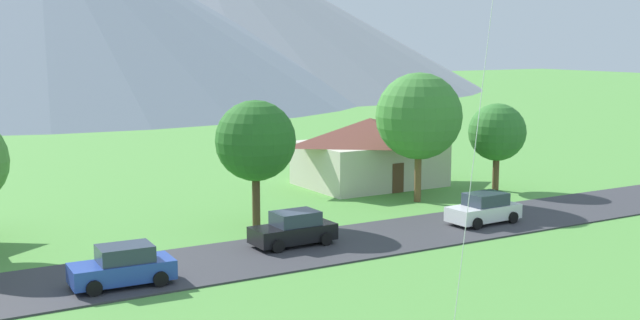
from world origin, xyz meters
The scene contains 12 objects.
road_strip centered at (0.00, 28.84, 0.04)m, with size 160.00×6.27×0.08m, color #38383D.
mountain_east_ridge centered at (22.63, 164.17, 17.01)m, with size 82.58×82.58×34.01m, color gray.
mountain_far_east_ridge centered at (18.74, 139.46, 16.00)m, with size 111.94×111.94×32.00m, color gray.
mountain_west_ridge centered at (53.15, 160.73, 17.59)m, with size 125.96×125.96×35.19m, color #8E939E.
mountain_far_west_ridge centered at (43.97, 172.12, 9.84)m, with size 96.57×96.57×19.68m, color slate.
house_right_center centered at (20.47, 41.89, 2.45)m, with size 9.84×7.32×4.74m.
tree_near_left centered at (19.80, 35.47, 5.42)m, with size 5.43×5.43×8.16m.
tree_left_of_center centered at (8.11, 34.70, 4.70)m, with size 4.42×4.42×6.94m.
tree_near_right centered at (26.74, 35.87, 3.96)m, with size 3.89×3.89×5.93m.
parked_car_black_west_end centered at (7.73, 29.71, 0.87)m, with size 4.23×2.14×1.68m.
parked_car_blue_mid_west centered at (-1.51, 27.51, 0.87)m, with size 4.28×2.24×1.68m.
parked_car_white_east_end centered at (19.12, 28.55, 0.87)m, with size 4.27×2.22×1.68m.
Camera 1 is at (-10.76, -4.26, 10.16)m, focal length 44.99 mm.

